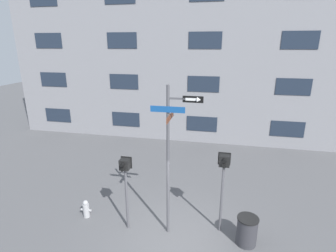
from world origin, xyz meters
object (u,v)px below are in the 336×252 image
object	(u,v)px
pedestrian_signal_right	(223,173)
trash_bin	(247,231)
fire_hydrant	(86,209)
street_sign_pole	(171,151)
pedestrian_signal_left	(125,175)

from	to	relation	value
pedestrian_signal_right	trash_bin	bearing A→B (deg)	-28.07
pedestrian_signal_right	trash_bin	xyz separation A→B (m)	(0.79, -0.42, -1.63)
pedestrian_signal_right	fire_hydrant	size ratio (longest dim) A/B	4.17
street_sign_pole	pedestrian_signal_left	distance (m)	1.66
pedestrian_signal_left	fire_hydrant	distance (m)	2.29
street_sign_pole	pedestrian_signal_left	size ratio (longest dim) A/B	1.91
pedestrian_signal_left	fire_hydrant	size ratio (longest dim) A/B	3.86
street_sign_pole	pedestrian_signal_left	bearing A→B (deg)	-176.41
pedestrian_signal_right	trash_bin	world-z (taller)	pedestrian_signal_right
street_sign_pole	fire_hydrant	size ratio (longest dim) A/B	7.37
street_sign_pole	fire_hydrant	bearing A→B (deg)	177.16
street_sign_pole	trash_bin	xyz separation A→B (m)	(2.34, -0.03, -2.34)
pedestrian_signal_left	street_sign_pole	bearing A→B (deg)	3.59
fire_hydrant	trash_bin	xyz separation A→B (m)	(5.35, -0.18, 0.14)
pedestrian_signal_left	pedestrian_signal_right	distance (m)	2.99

